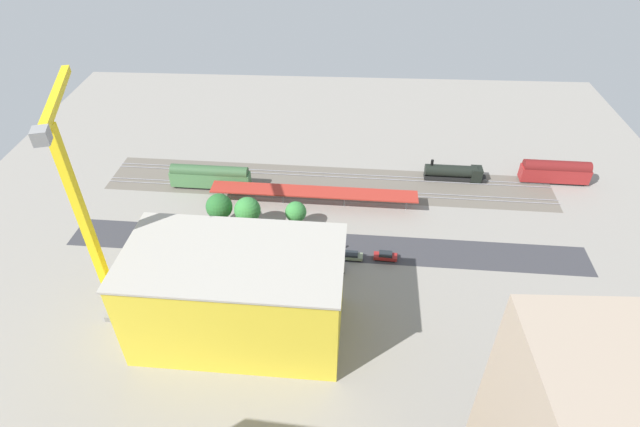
# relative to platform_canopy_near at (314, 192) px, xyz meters

# --- Properties ---
(ground_plane) EXTENTS (176.17, 176.17, 0.00)m
(ground_plane) POSITION_rel_platform_canopy_near_xyz_m (-3.22, 12.20, -3.64)
(ground_plane) COLOR gray
(ground_plane) RESTS_ON ground
(rail_bed) EXTENTS (110.56, 18.74, 0.01)m
(rail_bed) POSITION_rel_platform_canopy_near_xyz_m (-3.22, -9.11, -3.64)
(rail_bed) COLOR #665E54
(rail_bed) RESTS_ON ground
(street_asphalt) EXTENTS (110.35, 12.90, 0.01)m
(street_asphalt) POSITION_rel_platform_canopy_near_xyz_m (-3.22, 14.74, -3.64)
(street_asphalt) COLOR #38383D
(street_asphalt) RESTS_ON ground
(track_rails) EXTENTS (110.04, 12.31, 0.12)m
(track_rails) POSITION_rel_platform_canopy_near_xyz_m (-3.22, -9.11, -3.46)
(track_rails) COLOR #9E9EA8
(track_rails) RESTS_ON ground
(platform_canopy_near) EXTENTS (48.22, 6.31, 3.83)m
(platform_canopy_near) POSITION_rel_platform_canopy_near_xyz_m (0.00, 0.00, 0.00)
(platform_canopy_near) COLOR #A82D23
(platform_canopy_near) RESTS_ON ground
(locomotive) EXTENTS (15.46, 3.51, 5.32)m
(locomotive) POSITION_rel_platform_canopy_near_xyz_m (-34.97, -12.54, -1.72)
(locomotive) COLOR black
(locomotive) RESTS_ON ground
(passenger_coach) EXTENTS (16.68, 3.75, 6.09)m
(passenger_coach) POSITION_rel_platform_canopy_near_xyz_m (-59.18, -12.54, -0.45)
(passenger_coach) COLOR black
(passenger_coach) RESTS_ON ground
(freight_coach_far) EXTENTS (19.67, 3.69, 6.17)m
(freight_coach_far) POSITION_rel_platform_canopy_near_xyz_m (25.62, -5.69, -0.39)
(freight_coach_far) COLOR black
(freight_coach_far) RESTS_ON ground
(parked_car_0) EXTENTS (4.91, 2.23, 1.69)m
(parked_car_0) POSITION_rel_platform_canopy_near_xyz_m (-15.97, 18.05, -2.89)
(parked_car_0) COLOR black
(parked_car_0) RESTS_ON ground
(parked_car_1) EXTENTS (4.83, 2.12, 1.54)m
(parked_car_1) POSITION_rel_platform_canopy_near_xyz_m (-8.96, 18.29, -2.95)
(parked_car_1) COLOR black
(parked_car_1) RESTS_ON ground
(parked_car_2) EXTENTS (4.64, 1.76, 1.57)m
(parked_car_2) POSITION_rel_platform_canopy_near_xyz_m (-1.41, 18.61, -2.94)
(parked_car_2) COLOR black
(parked_car_2) RESTS_ON ground
(parked_car_3) EXTENTS (4.79, 1.92, 1.66)m
(parked_car_3) POSITION_rel_platform_canopy_near_xyz_m (6.72, 18.32, -2.89)
(parked_car_3) COLOR black
(parked_car_3) RESTS_ON ground
(parked_car_4) EXTENTS (4.52, 2.05, 1.58)m
(parked_car_4) POSITION_rel_platform_canopy_near_xyz_m (14.56, 18.02, -2.94)
(parked_car_4) COLOR black
(parked_car_4) RESTS_ON ground
(parked_car_5) EXTENTS (4.50, 2.17, 1.83)m
(parked_car_5) POSITION_rel_platform_canopy_near_xyz_m (22.21, 18.04, -2.83)
(parked_car_5) COLOR black
(parked_car_5) RESTS_ON ground
(parked_car_6) EXTENTS (4.22, 2.02, 1.84)m
(parked_car_6) POSITION_rel_platform_canopy_near_xyz_m (29.19, 18.28, -2.83)
(parked_car_6) COLOR black
(parked_car_6) RESTS_ON ground
(construction_building) EXTENTS (35.39, 19.63, 17.46)m
(construction_building) POSITION_rel_platform_canopy_near_xyz_m (10.35, 37.78, 5.09)
(construction_building) COLOR yellow
(construction_building) RESTS_ON ground
(construction_roof_slab) EXTENTS (36.01, 20.25, 0.40)m
(construction_roof_slab) POSITION_rel_platform_canopy_near_xyz_m (10.35, 37.78, 14.02)
(construction_roof_slab) COLOR #ADA89E
(construction_roof_slab) RESTS_ON construction_building
(tower_crane) EXTENTS (8.71, 23.66, 40.54)m
(tower_crane) POSITION_rel_platform_canopy_near_xyz_m (34.04, 34.23, 19.78)
(tower_crane) COLOR gray
(tower_crane) RESTS_ON ground
(box_truck_0) EXTENTS (10.10, 3.30, 3.45)m
(box_truck_0) POSITION_rel_platform_canopy_near_xyz_m (21.78, 23.00, -1.94)
(box_truck_0) COLOR black
(box_truck_0) RESTS_ON ground
(box_truck_1) EXTENTS (8.36, 2.34, 3.23)m
(box_truck_1) POSITION_rel_platform_canopy_near_xyz_m (-3.45, 21.83, -2.02)
(box_truck_1) COLOR black
(box_truck_1) RESTS_ON ground
(box_truck_2) EXTENTS (8.44, 2.46, 3.67)m
(box_truck_2) POSITION_rel_platform_canopy_near_xyz_m (1.87, 24.19, -1.86)
(box_truck_2) COLOR black
(box_truck_2) RESTS_ON ground
(street_tree_0) EXTENTS (5.76, 5.76, 7.95)m
(street_tree_0) POSITION_rel_platform_canopy_near_xyz_m (13.73, 9.58, 1.42)
(street_tree_0) COLOR brown
(street_tree_0) RESTS_ON ground
(street_tree_1) EXTENTS (4.67, 4.67, 6.92)m
(street_tree_1) POSITION_rel_platform_canopy_near_xyz_m (3.28, 9.07, 0.92)
(street_tree_1) COLOR brown
(street_tree_1) RESTS_ON ground
(street_tree_2) EXTENTS (5.77, 5.77, 8.42)m
(street_tree_2) POSITION_rel_platform_canopy_near_xyz_m (19.91, 9.29, 1.88)
(street_tree_2) COLOR brown
(street_tree_2) RESTS_ON ground
(traffic_light) EXTENTS (0.50, 0.36, 7.32)m
(traffic_light) POSITION_rel_platform_canopy_near_xyz_m (-2.25, 19.05, 1.14)
(traffic_light) COLOR #333333
(traffic_light) RESTS_ON ground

